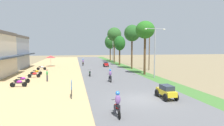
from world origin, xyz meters
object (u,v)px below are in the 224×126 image
at_px(median_tree_second, 132,33).
at_px(car_sedan_yellow, 166,91).
at_px(street_signboard, 71,86).
at_px(motorbike_foreground_rider, 117,104).
at_px(motorbike_ahead_third, 90,73).
at_px(parked_motorbike_third, 34,74).
at_px(median_tree_fifth, 110,42).
at_px(utility_pole_near, 132,46).
at_px(pedestrian_on_shoulder, 47,75).
at_px(car_hatchback_red, 106,64).
at_px(motorbike_ahead_second, 110,76).
at_px(median_tree_nearest, 145,30).
at_px(motorbike_ahead_fourth, 83,62).
at_px(streetlamp_mid, 113,48).
at_px(utility_pole_far, 149,46).
at_px(parked_motorbike_fifth, 42,68).
at_px(vendor_umbrella, 51,57).
at_px(parked_motorbike_nearest, 19,83).
at_px(parked_motorbike_second, 22,79).
at_px(streetlamp_near, 155,49).
at_px(parked_motorbike_fourth, 36,72).
at_px(median_tree_third, 120,43).
at_px(median_tree_fourth, 114,35).

distance_m(median_tree_second, car_sedan_yellow, 23.06).
relative_size(street_signboard, motorbike_foreground_rider, 0.83).
bearing_deg(motorbike_ahead_third, parked_motorbike_third, 178.26).
height_order(median_tree_second, median_tree_fifth, median_tree_second).
bearing_deg(utility_pole_near, pedestrian_on_shoulder, -131.35).
distance_m(car_hatchback_red, motorbike_ahead_second, 18.34).
distance_m(median_tree_fifth, utility_pole_near, 14.17).
bearing_deg(pedestrian_on_shoulder, motorbike_ahead_second, -13.57).
bearing_deg(median_tree_nearest, motorbike_ahead_fourth, 118.95).
relative_size(parked_motorbike_third, street_signboard, 1.20).
xyz_separation_m(street_signboard, streetlamp_mid, (11.72, 38.44, 3.16)).
relative_size(median_tree_fifth, utility_pole_far, 0.93).
height_order(parked_motorbike_third, median_tree_fifth, median_tree_fifth).
height_order(parked_motorbike_fifth, motorbike_ahead_fourth, motorbike_ahead_fourth).
relative_size(car_sedan_yellow, motorbike_ahead_fourth, 1.26).
height_order(parked_motorbike_third, median_tree_nearest, median_tree_nearest).
xyz_separation_m(vendor_umbrella, motorbike_ahead_fourth, (7.43, 0.18, -1.45)).
bearing_deg(parked_motorbike_third, parked_motorbike_nearest, -92.82).
distance_m(parked_motorbike_second, utility_pole_near, 29.67).
relative_size(streetlamp_mid, motorbike_foreground_rider, 4.02).
distance_m(parked_motorbike_third, utility_pole_far, 21.36).
distance_m(streetlamp_near, motorbike_foreground_rider, 16.62).
distance_m(vendor_umbrella, motorbike_ahead_third, 18.34).
bearing_deg(parked_motorbike_fourth, median_tree_third, 38.42).
bearing_deg(median_tree_fourth, parked_motorbike_fourth, -130.53).
xyz_separation_m(streetlamp_mid, car_sedan_yellow, (-3.69, -40.50, -3.52)).
relative_size(streetlamp_near, motorbike_ahead_fourth, 4.03).
xyz_separation_m(parked_motorbike_third, parked_motorbike_fifth, (-0.50, 9.27, 0.00)).
xyz_separation_m(parked_motorbike_fifth, median_tree_fifth, (17.76, 21.25, 5.61)).
height_order(pedestrian_on_shoulder, motorbike_ahead_third, pedestrian_on_shoulder).
height_order(parked_motorbike_second, pedestrian_on_shoulder, pedestrian_on_shoulder).
xyz_separation_m(vendor_umbrella, median_tree_fourth, (16.53, 6.50, 5.76)).
bearing_deg(streetlamp_near, motorbike_ahead_third, 160.35).
bearing_deg(street_signboard, median_tree_nearest, 45.90).
height_order(pedestrian_on_shoulder, median_tree_nearest, median_tree_nearest).
height_order(median_tree_fourth, utility_pole_far, median_tree_fourth).
bearing_deg(median_tree_third, median_tree_second, -86.95).
bearing_deg(median_tree_fifth, car_sedan_yellow, -94.71).
bearing_deg(median_tree_fourth, median_tree_nearest, -89.69).
distance_m(median_tree_third, utility_pole_near, 3.27).
relative_size(parked_motorbike_nearest, car_sedan_yellow, 0.80).
bearing_deg(motorbike_ahead_fourth, parked_motorbike_nearest, -109.55).
bearing_deg(motorbike_foreground_rider, car_hatchback_red, 81.84).
bearing_deg(car_hatchback_red, street_signboard, -106.32).
relative_size(median_tree_nearest, streetlamp_mid, 1.20).
bearing_deg(pedestrian_on_shoulder, median_tree_second, 36.61).
height_order(parked_motorbike_fourth, utility_pole_far, utility_pole_far).
height_order(parked_motorbike_fourth, median_tree_fifth, median_tree_fifth).
height_order(car_hatchback_red, motorbike_ahead_fourth, motorbike_ahead_fourth).
bearing_deg(vendor_umbrella, car_sedan_yellow, -66.58).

